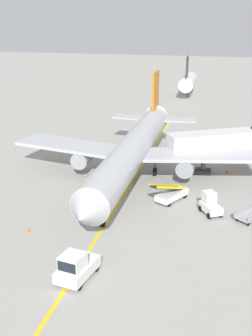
{
  "coord_description": "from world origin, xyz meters",
  "views": [
    {
      "loc": [
        9.26,
        -32.58,
        18.11
      ],
      "look_at": [
        -0.57,
        9.65,
        2.5
      ],
      "focal_mm": 47.77,
      "sensor_mm": 36.0,
      "label": 1
    }
  ],
  "objects_px": {
    "baggage_cart_loaded": "(250,215)",
    "safety_cone_wingtip_left": "(28,230)",
    "pushback_tug": "(76,267)",
    "safety_cone_nose_right": "(107,194)",
    "airliner": "(133,150)",
    "ground_crew_marshaller": "(86,186)",
    "baggage_tug_near_wing": "(210,204)",
    "jet_bridge": "(230,142)",
    "belt_loader_forward_hold": "(171,194)",
    "safety_cone_wingtip_right": "(227,171)",
    "safety_cone_nose_left": "(98,196)"
  },
  "relations": [
    {
      "from": "baggage_tug_near_wing",
      "to": "belt_loader_forward_hold",
      "type": "relative_size",
      "value": 0.55
    },
    {
      "from": "airliner",
      "to": "safety_cone_wingtip_right",
      "type": "bearing_deg",
      "value": 22.99
    },
    {
      "from": "safety_cone_nose_right",
      "to": "safety_cone_nose_left",
      "type": "bearing_deg",
      "value": -132.75
    },
    {
      "from": "jet_bridge",
      "to": "safety_cone_wingtip_left",
      "type": "distance_m",
      "value": 25.57
    },
    {
      "from": "ground_crew_marshaller",
      "to": "safety_cone_nose_left",
      "type": "distance_m",
      "value": 1.8
    },
    {
      "from": "safety_cone_nose_right",
      "to": "baggage_tug_near_wing",
      "type": "bearing_deg",
      "value": -10.17
    },
    {
      "from": "pushback_tug",
      "to": "safety_cone_wingtip_right",
      "type": "height_order",
      "value": "pushback_tug"
    },
    {
      "from": "jet_bridge",
      "to": "ground_crew_marshaller",
      "type": "xyz_separation_m",
      "value": [
        -14.04,
        -10.3,
        -2.63
      ]
    },
    {
      "from": "pushback_tug",
      "to": "ground_crew_marshaller",
      "type": "height_order",
      "value": "pushback_tug"
    },
    {
      "from": "ground_crew_marshaller",
      "to": "safety_cone_wingtip_right",
      "type": "xyz_separation_m",
      "value": [
        13.95,
        9.71,
        -0.69
      ]
    },
    {
      "from": "pushback_tug",
      "to": "safety_cone_wingtip_left",
      "type": "distance_m",
      "value": 8.61
    },
    {
      "from": "ground_crew_marshaller",
      "to": "pushback_tug",
      "type": "bearing_deg",
      "value": -74.8
    },
    {
      "from": "safety_cone_wingtip_left",
      "to": "safety_cone_wingtip_right",
      "type": "distance_m",
      "value": 24.85
    },
    {
      "from": "airliner",
      "to": "jet_bridge",
      "type": "height_order",
      "value": "airliner"
    },
    {
      "from": "baggage_cart_loaded",
      "to": "safety_cone_wingtip_left",
      "type": "relative_size",
      "value": 7.83
    },
    {
      "from": "airliner",
      "to": "safety_cone_nose_right",
      "type": "relative_size",
      "value": 80.06
    },
    {
      "from": "safety_cone_wingtip_left",
      "to": "safety_cone_wingtip_right",
      "type": "bearing_deg",
      "value": 49.08
    },
    {
      "from": "baggage_tug_near_wing",
      "to": "pushback_tug",
      "type": "bearing_deg",
      "value": -123.5
    },
    {
      "from": "pushback_tug",
      "to": "belt_loader_forward_hold",
      "type": "bearing_deg",
      "value": 72.74
    },
    {
      "from": "safety_cone_nose_left",
      "to": "jet_bridge",
      "type": "bearing_deg",
      "value": 41.33
    },
    {
      "from": "baggage_tug_near_wing",
      "to": "safety_cone_nose_right",
      "type": "distance_m",
      "value": 10.61
    },
    {
      "from": "jet_bridge",
      "to": "safety_cone_wingtip_left",
      "type": "height_order",
      "value": "jet_bridge"
    },
    {
      "from": "baggage_tug_near_wing",
      "to": "ground_crew_marshaller",
      "type": "height_order",
      "value": "baggage_tug_near_wing"
    },
    {
      "from": "belt_loader_forward_hold",
      "to": "baggage_tug_near_wing",
      "type": "bearing_deg",
      "value": -28.32
    },
    {
      "from": "safety_cone_wingtip_left",
      "to": "ground_crew_marshaller",
      "type": "bearing_deg",
      "value": 75.62
    },
    {
      "from": "baggage_tug_near_wing",
      "to": "ground_crew_marshaller",
      "type": "xyz_separation_m",
      "value": [
        -12.61,
        1.85,
        -0.02
      ]
    },
    {
      "from": "airliner",
      "to": "safety_cone_nose_right",
      "type": "distance_m",
      "value": 6.44
    },
    {
      "from": "baggage_cart_loaded",
      "to": "safety_cone_nose_right",
      "type": "xyz_separation_m",
      "value": [
        -14.07,
        2.4,
        -0.25
      ]
    },
    {
      "from": "airliner",
      "to": "jet_bridge",
      "type": "distance_m",
      "value": 11.4
    },
    {
      "from": "baggage_tug_near_wing",
      "to": "airliner",
      "type": "bearing_deg",
      "value": 140.77
    },
    {
      "from": "safety_cone_wingtip_left",
      "to": "safety_cone_wingtip_right",
      "type": "relative_size",
      "value": 1.0
    },
    {
      "from": "safety_cone_wingtip_left",
      "to": "pushback_tug",
      "type": "bearing_deg",
      "value": -42.15
    },
    {
      "from": "baggage_tug_near_wing",
      "to": "safety_cone_wingtip_right",
      "type": "relative_size",
      "value": 6.2
    },
    {
      "from": "pushback_tug",
      "to": "safety_cone_wingtip_left",
      "type": "height_order",
      "value": "pushback_tug"
    },
    {
      "from": "baggage_cart_loaded",
      "to": "safety_cone_wingtip_right",
      "type": "distance_m",
      "value": 12.31
    },
    {
      "from": "safety_cone_nose_left",
      "to": "safety_cone_wingtip_left",
      "type": "xyz_separation_m",
      "value": [
        -3.81,
        -8.32,
        0.0
      ]
    },
    {
      "from": "safety_cone_wingtip_right",
      "to": "airliner",
      "type": "bearing_deg",
      "value": -157.01
    },
    {
      "from": "safety_cone_wingtip_right",
      "to": "pushback_tug",
      "type": "bearing_deg",
      "value": -112.02
    },
    {
      "from": "pushback_tug",
      "to": "safety_cone_nose_right",
      "type": "bearing_deg",
      "value": 97.07
    },
    {
      "from": "airliner",
      "to": "baggage_tug_near_wing",
      "type": "bearing_deg",
      "value": -39.23
    },
    {
      "from": "safety_cone_nose_left",
      "to": "safety_cone_wingtip_right",
      "type": "bearing_deg",
      "value": 39.98
    },
    {
      "from": "baggage_tug_near_wing",
      "to": "belt_loader_forward_hold",
      "type": "xyz_separation_m",
      "value": [
        -3.9,
        2.1,
        -0.15
      ]
    },
    {
      "from": "safety_cone_nose_left",
      "to": "belt_loader_forward_hold",
      "type": "bearing_deg",
      "value": 7.83
    },
    {
      "from": "airliner",
      "to": "baggage_cart_loaded",
      "type": "distance_m",
      "value": 15.01
    },
    {
      "from": "airliner",
      "to": "safety_cone_wingtip_right",
      "type": "xyz_separation_m",
      "value": [
        10.2,
        4.33,
        -3.2
      ]
    },
    {
      "from": "pushback_tug",
      "to": "baggage_tug_near_wing",
      "type": "bearing_deg",
      "value": 56.5
    },
    {
      "from": "jet_bridge",
      "to": "baggage_cart_loaded",
      "type": "height_order",
      "value": "jet_bridge"
    },
    {
      "from": "baggage_cart_loaded",
      "to": "ground_crew_marshaller",
      "type": "distance_m",
      "value": 16.44
    },
    {
      "from": "baggage_cart_loaded",
      "to": "belt_loader_forward_hold",
      "type": "bearing_deg",
      "value": 160.8
    },
    {
      "from": "baggage_tug_near_wing",
      "to": "safety_cone_nose_left",
      "type": "distance_m",
      "value": 11.21
    }
  ]
}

